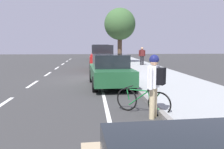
# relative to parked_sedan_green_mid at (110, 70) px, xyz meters

# --- Properties ---
(ground) EXTENTS (74.62, 74.62, 0.00)m
(ground) POSITION_rel_parked_sedan_green_mid_xyz_m (-0.62, 2.10, -0.75)
(ground) COLOR #333333
(sidewalk) EXTENTS (3.81, 46.64, 0.15)m
(sidewalk) POSITION_rel_parked_sedan_green_mid_xyz_m (3.04, 2.10, -0.68)
(sidewalk) COLOR #969A9A
(sidewalk) RESTS_ON ground
(curb_edge) EXTENTS (0.16, 46.64, 0.15)m
(curb_edge) POSITION_rel_parked_sedan_green_mid_xyz_m (1.06, 2.10, -0.68)
(curb_edge) COLOR gray
(curb_edge) RESTS_ON ground
(lane_stripe_centre) EXTENTS (0.14, 44.20, 0.01)m
(lane_stripe_centre) POSITION_rel_parked_sedan_green_mid_xyz_m (-3.85, 0.88, -0.75)
(lane_stripe_centre) COLOR white
(lane_stripe_centre) RESTS_ON ground
(lane_stripe_bike_edge) EXTENTS (0.12, 46.64, 0.01)m
(lane_stripe_bike_edge) POSITION_rel_parked_sedan_green_mid_xyz_m (-0.41, 2.10, -0.75)
(lane_stripe_bike_edge) COLOR white
(lane_stripe_bike_edge) RESTS_ON ground
(parked_sedan_green_mid) EXTENTS (2.00, 4.48, 1.52)m
(parked_sedan_green_mid) POSITION_rel_parked_sedan_green_mid_xyz_m (0.00, 0.00, 0.00)
(parked_sedan_green_mid) COLOR #1E512D
(parked_sedan_green_mid) RESTS_ON ground
(parked_pickup_red_far) EXTENTS (2.06, 5.32, 1.95)m
(parked_pickup_red_far) POSITION_rel_parked_sedan_green_mid_xyz_m (-0.01, 7.68, 0.15)
(parked_pickup_red_far) COLOR maroon
(parked_pickup_red_far) RESTS_ON ground
(parked_suv_silver_farthest) EXTENTS (2.10, 4.77, 1.99)m
(parked_suv_silver_farthest) POSITION_rel_parked_sedan_green_mid_xyz_m (0.03, 15.69, 0.27)
(parked_suv_silver_farthest) COLOR #B7BABF
(parked_suv_silver_farthest) RESTS_ON ground
(parked_suv_black_end) EXTENTS (2.03, 4.73, 1.99)m
(parked_suv_black_end) POSITION_rel_parked_sedan_green_mid_xyz_m (0.13, 21.71, 0.27)
(parked_suv_black_end) COLOR black
(parked_suv_black_end) RESTS_ON ground
(bicycle_at_curb) EXTENTS (1.38, 1.11, 0.75)m
(bicycle_at_curb) POSITION_rel_parked_sedan_green_mid_xyz_m (0.59, -4.65, -0.38)
(bicycle_at_curb) COLOR black
(bicycle_at_curb) RESTS_ON ground
(cyclist_with_backpack) EXTENTS (0.52, 0.55, 1.72)m
(cyclist_with_backpack) POSITION_rel_parked_sedan_green_mid_xyz_m (0.81, -5.12, 0.30)
(cyclist_with_backpack) COLOR #C6B284
(cyclist_with_backpack) RESTS_ON ground
(street_tree_mid_block) EXTENTS (3.15, 3.15, 5.50)m
(street_tree_mid_block) POSITION_rel_parked_sedan_green_mid_xyz_m (1.99, 13.19, 3.26)
(street_tree_mid_block) COLOR #4B3728
(street_tree_mid_block) RESTS_ON sidewalk
(pedestrian_on_phone) EXTENTS (0.61, 0.28, 1.60)m
(pedestrian_on_phone) POSITION_rel_parked_sedan_green_mid_xyz_m (3.63, 9.94, 0.30)
(pedestrian_on_phone) COLOR black
(pedestrian_on_phone) RESTS_ON sidewalk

